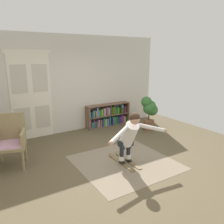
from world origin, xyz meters
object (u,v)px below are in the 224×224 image
Objects in this scene: potted_plant at (150,110)px; skis_pair at (124,161)px; person_skier at (130,134)px; wicker_chair at (10,139)px; bookshelf at (108,116)px.

skis_pair is (-1.94, -1.40, -0.63)m from potted_plant.
potted_plant is at bearing 39.59° from person_skier.
bookshelf is at bearing 22.19° from wicker_chair.
wicker_chair is at bearing 150.37° from skis_pair.
potted_plant reaches higher than skis_pair.
wicker_chair is 2.49m from skis_pair.
wicker_chair is 2.53m from person_skier.
wicker_chair is 0.78× the size of person_skier.
wicker_chair is 1.02× the size of potted_plant.
bookshelf is at bearing 128.60° from potted_plant.
bookshelf is 2.73m from skis_pair.
person_skier reaches higher than potted_plant.
bookshelf is 1.09× the size of person_skier.
bookshelf is 1.70× the size of skis_pair.
bookshelf is 1.43m from potted_plant.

